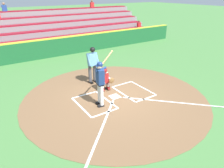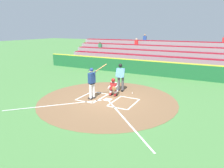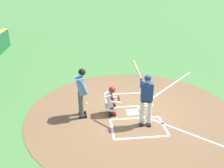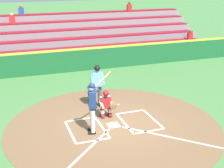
# 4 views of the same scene
# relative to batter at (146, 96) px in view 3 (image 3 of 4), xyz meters

# --- Properties ---
(ground_plane) EXTENTS (120.00, 120.00, 0.00)m
(ground_plane) POSITION_rel_batter_xyz_m (-0.88, -0.27, -1.10)
(ground_plane) COLOR #4C8442
(dirt_circle) EXTENTS (8.00, 8.00, 0.01)m
(dirt_circle) POSITION_rel_batter_xyz_m (-0.88, -0.27, -1.09)
(dirt_circle) COLOR brown
(dirt_circle) RESTS_ON ground
(home_plate_and_chalk) EXTENTS (7.93, 4.91, 0.01)m
(home_plate_and_chalk) POSITION_rel_batter_xyz_m (-0.88, 0.61, -1.08)
(home_plate_and_chalk) COLOR white
(home_plate_and_chalk) RESTS_ON dirt_circle
(batter) EXTENTS (1.02, 0.59, 2.13)m
(batter) POSITION_rel_batter_xyz_m (0.00, 0.00, 0.00)
(batter) COLOR white
(batter) RESTS_ON ground
(catcher) EXTENTS (0.59, 0.60, 1.13)m
(catcher) POSITION_rel_batter_xyz_m (-0.86, -1.07, -0.51)
(catcher) COLOR black
(catcher) RESTS_ON ground
(plate_umpire) EXTENTS (0.60, 0.45, 1.86)m
(plate_umpire) POSITION_rel_batter_xyz_m (-0.82, -2.16, -0.02)
(plate_umpire) COLOR #4C4C51
(plate_umpire) RESTS_ON ground
(baseball) EXTENTS (0.07, 0.07, 0.07)m
(baseball) POSITION_rel_batter_xyz_m (-1.74, -2.02, -1.06)
(baseball) COLOR white
(baseball) RESTS_ON ground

